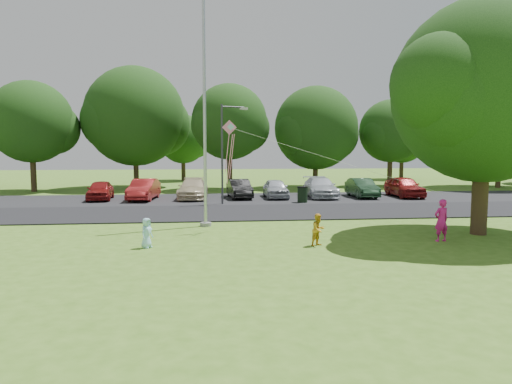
{
  "coord_description": "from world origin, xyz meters",
  "views": [
    {
      "loc": [
        -3.37,
        -15.18,
        3.46
      ],
      "look_at": [
        -1.35,
        4.0,
        1.6
      ],
      "focal_mm": 32.0,
      "sensor_mm": 36.0,
      "label": 1
    }
  ],
  "objects": [
    {
      "name": "parking_strip",
      "position": [
        0.0,
        15.5,
        0.03
      ],
      "size": [
        42.0,
        7.0,
        0.06
      ],
      "primitive_type": "cube",
      "color": "black",
      "rests_on": "ground"
    },
    {
      "name": "flagpole",
      "position": [
        -3.5,
        5.0,
        4.17
      ],
      "size": [
        0.5,
        0.5,
        10.0
      ],
      "color": "#B7BABF",
      "rests_on": "ground"
    },
    {
      "name": "big_tree",
      "position": [
        7.33,
        1.84,
        5.56
      ],
      "size": [
        8.13,
        7.2,
        9.3
      ],
      "rotation": [
        0.0,
        0.0,
        0.08
      ],
      "color": "#332316",
      "rests_on": "ground"
    },
    {
      "name": "trash_can",
      "position": [
        2.51,
        12.85,
        0.53
      ],
      "size": [
        0.66,
        0.66,
        1.05
      ],
      "rotation": [
        0.0,
        0.0,
        -0.3
      ],
      "color": "black",
      "rests_on": "ground"
    },
    {
      "name": "street_lamp",
      "position": [
        -2.29,
        12.63,
        3.66
      ],
      "size": [
        1.67,
        0.64,
        6.09
      ],
      "rotation": [
        0.0,
        0.0,
        0.29
      ],
      "color": "#3F3F44",
      "rests_on": "ground"
    },
    {
      "name": "woman",
      "position": [
        5.22,
        0.73,
        0.79
      ],
      "size": [
        0.64,
        0.48,
        1.58
      ],
      "primitive_type": "imported",
      "rotation": [
        0.0,
        0.0,
        3.33
      ],
      "color": "#DB1D83",
      "rests_on": "ground"
    },
    {
      "name": "ground",
      "position": [
        0.0,
        0.0,
        0.0
      ],
      "size": [
        120.0,
        120.0,
        0.0
      ],
      "primitive_type": "plane",
      "color": "#406C1C",
      "rests_on": "ground"
    },
    {
      "name": "parked_cars",
      "position": [
        0.31,
        15.6,
        0.73
      ],
      "size": [
        22.54,
        4.94,
        1.43
      ],
      "color": "maroon",
      "rests_on": "ground"
    },
    {
      "name": "tree_row",
      "position": [
        1.59,
        24.23,
        5.71
      ],
      "size": [
        64.35,
        11.94,
        10.88
      ],
      "color": "#332316",
      "rests_on": "ground"
    },
    {
      "name": "child_blue",
      "position": [
        -5.51,
        0.75,
        0.53
      ],
      "size": [
        0.55,
        0.61,
        1.05
      ],
      "primitive_type": "imported",
      "rotation": [
        0.0,
        0.0,
        1.04
      ],
      "color": "#A6E6FF",
      "rests_on": "ground"
    },
    {
      "name": "park_road",
      "position": [
        0.0,
        9.0,
        0.03
      ],
      "size": [
        60.0,
        6.0,
        0.06
      ],
      "primitive_type": "cube",
      "color": "black",
      "rests_on": "ground"
    },
    {
      "name": "child_yellow",
      "position": [
        0.5,
        0.45,
        0.58
      ],
      "size": [
        0.71,
        0.67,
        1.15
      ],
      "primitive_type": "imported",
      "rotation": [
        0.0,
        0.0,
        0.59
      ],
      "color": "gold",
      "rests_on": "ground"
    },
    {
      "name": "horizon_trees",
      "position": [
        4.06,
        33.88,
        4.3
      ],
      "size": [
        77.46,
        7.2,
        7.02
      ],
      "color": "#332316",
      "rests_on": "ground"
    },
    {
      "name": "kite",
      "position": [
        -2.25,
        3.7,
        3.82
      ],
      "size": [
        8.01,
        3.33,
        2.83
      ],
      "rotation": [
        0.0,
        0.0,
        0.11
      ],
      "color": "pink",
      "rests_on": "ground"
    }
  ]
}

